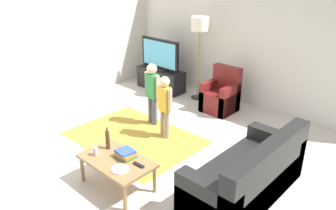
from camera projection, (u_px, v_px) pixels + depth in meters
ground at (142, 154)px, 5.25m from camera, size 7.80×7.80×0.00m
wall_back at (249, 40)px, 6.73m from camera, size 6.00×0.12×2.70m
wall_left at (38, 41)px, 6.60m from camera, size 0.12×6.00×2.70m
area_rug at (134, 137)px, 5.73m from camera, size 2.20×1.60×0.01m
tv_stand at (161, 79)px, 7.84m from camera, size 1.20×0.44×0.50m
tv at (160, 55)px, 7.59m from camera, size 1.10×0.28×0.71m
couch at (250, 177)px, 4.18m from camera, size 0.80×1.80×0.86m
armchair at (221, 96)px, 6.69m from camera, size 0.60×0.60×0.90m
floor_lamp at (200, 28)px, 6.81m from camera, size 0.36×0.36×1.78m
child_near_tv at (152, 89)px, 5.96m from camera, size 0.39×0.19×1.16m
child_center at (165, 102)px, 5.51m from camera, size 0.36×0.18×1.10m
coffee_table at (117, 162)px, 4.34m from camera, size 1.00×0.60×0.42m
book_stack at (125, 154)px, 4.35m from camera, size 0.26×0.24×0.10m
bottle at (108, 140)px, 4.52m from camera, size 0.06×0.06×0.33m
tv_remote at (139, 165)px, 4.18m from camera, size 0.17×0.05×0.02m
soda_can at (96, 151)px, 4.39m from camera, size 0.07×0.07×0.12m
plate at (120, 169)px, 4.10m from camera, size 0.22×0.22×0.02m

